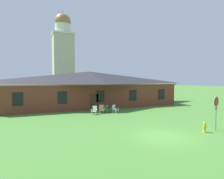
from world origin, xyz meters
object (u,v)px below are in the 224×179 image
Objects in this scene: stop_sign at (216,106)px; fire_hydrant at (205,127)px; lawn_chair_near_door at (102,109)px; lawn_chair_middle at (115,109)px; lawn_chair_by_porch at (94,110)px; lawn_chair_left_end at (107,109)px.

fire_hydrant is (-1.23, -0.06, -1.51)m from stop_sign.
lawn_chair_near_door is 1.00× the size of lawn_chair_middle.
lawn_chair_near_door is 1.59m from lawn_chair_middle.
fire_hydrant is (5.31, -10.40, -0.12)m from lawn_chair_by_porch.
stop_sign reaches higher than fire_hydrant.
stop_sign is at bearing -69.33° from lawn_chair_middle.
stop_sign reaches higher than lawn_chair_left_end.
fire_hydrant is at bearing -75.52° from lawn_chair_middle.
lawn_chair_left_end is at bearing 113.94° from stop_sign.
lawn_chair_middle is 10.86m from fire_hydrant.
lawn_chair_middle is (-3.94, 10.45, -1.39)m from stop_sign.
lawn_chair_middle is (0.84, -0.33, 0.00)m from lawn_chair_left_end.
stop_sign is 3.36× the size of fire_hydrant.
lawn_chair_middle is at bearing 104.48° from fire_hydrant.
stop_sign is at bearing -57.71° from lawn_chair_by_porch.
lawn_chair_left_end is at bearing 158.75° from lawn_chair_middle.
lawn_chair_near_door is 0.71m from lawn_chair_left_end.
lawn_chair_near_door is 1.00× the size of lawn_chair_left_end.
lawn_chair_by_porch and lawn_chair_middle have the same top height.
lawn_chair_near_door is 11.68m from fire_hydrant.
lawn_chair_left_end reaches higher than fire_hydrant.
lawn_chair_by_porch is at bearing -166.01° from lawn_chair_left_end.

